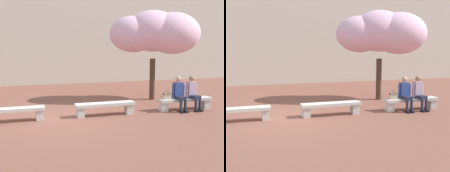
# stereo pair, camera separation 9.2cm
# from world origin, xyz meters

# --- Properties ---
(ground_plane) EXTENTS (100.00, 100.00, 0.00)m
(ground_plane) POSITION_xyz_m (0.00, 0.00, 0.00)
(ground_plane) COLOR brown
(building_facade) EXTENTS (28.00, 4.00, 8.04)m
(building_facade) POSITION_xyz_m (0.00, 10.32, 4.02)
(building_facade) COLOR beige
(building_facade) RESTS_ON ground
(stone_bench_near_west) EXTENTS (2.12, 0.46, 0.45)m
(stone_bench_near_west) POSITION_xyz_m (-1.56, 0.00, 0.31)
(stone_bench_near_west) COLOR beige
(stone_bench_near_west) RESTS_ON ground
(stone_bench_center) EXTENTS (2.12, 0.46, 0.45)m
(stone_bench_center) POSITION_xyz_m (1.56, 0.00, 0.31)
(stone_bench_center) COLOR beige
(stone_bench_center) RESTS_ON ground
(stone_bench_near_east) EXTENTS (2.12, 0.46, 0.45)m
(stone_bench_near_east) POSITION_xyz_m (4.69, 0.00, 0.31)
(stone_bench_near_east) COLOR beige
(stone_bench_near_east) RESTS_ON ground
(person_seated_left) EXTENTS (0.51, 0.69, 1.29)m
(person_seated_left) POSITION_xyz_m (4.41, -0.05, 0.70)
(person_seated_left) COLOR black
(person_seated_left) RESTS_ON ground
(person_seated_right) EXTENTS (0.51, 0.72, 1.29)m
(person_seated_right) POSITION_xyz_m (4.98, -0.05, 0.70)
(person_seated_right) COLOR black
(person_seated_right) RESTS_ON ground
(handbag) EXTENTS (0.30, 0.15, 0.34)m
(handbag) POSITION_xyz_m (3.96, 0.02, 0.58)
(handbag) COLOR tan
(handbag) RESTS_ON stone_bench_near_east
(cherry_tree_main) EXTENTS (3.85, 2.72, 3.89)m
(cherry_tree_main) POSITION_xyz_m (4.45, 2.29, 2.92)
(cherry_tree_main) COLOR #473323
(cherry_tree_main) RESTS_ON ground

